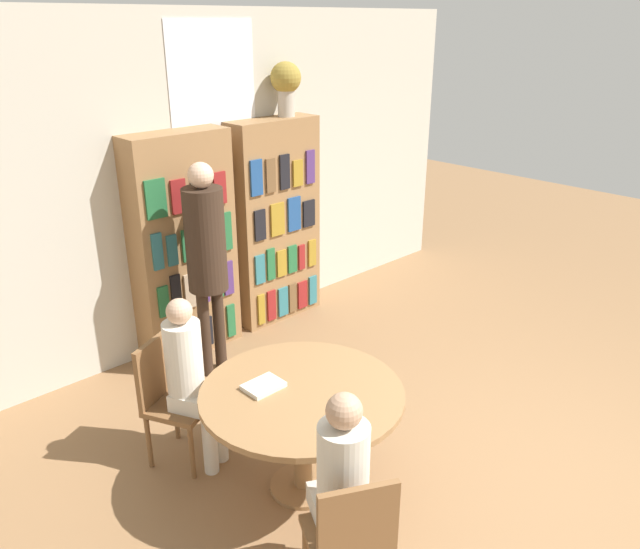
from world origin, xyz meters
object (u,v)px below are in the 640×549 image
at_px(flower_vase, 286,83).
at_px(reading_table, 302,407).
at_px(bookshelf_left, 184,247).
at_px(bookshelf_right, 275,222).
at_px(librarian_standing, 206,248).
at_px(seated_reader_right, 340,480).
at_px(chair_near_camera, 351,538).
at_px(seated_reader_left, 191,374).
at_px(chair_left_side, 170,394).

xyz_separation_m(flower_vase, reading_table, (-1.77, -2.15, -1.70)).
bearing_deg(flower_vase, bookshelf_left, -179.79).
distance_m(bookshelf_right, flower_vase, 1.34).
distance_m(reading_table, librarian_standing, 1.78).
relative_size(flower_vase, seated_reader_right, 0.40).
bearing_deg(flower_vase, librarian_standing, -159.19).
relative_size(flower_vase, librarian_standing, 0.27).
xyz_separation_m(bookshelf_left, chair_near_camera, (-0.99, -3.01, -0.50)).
xyz_separation_m(bookshelf_left, reading_table, (-0.53, -2.15, -0.37)).
height_order(bookshelf_left, seated_reader_right, bookshelf_left).
xyz_separation_m(flower_vase, seated_reader_right, (-2.14, -2.86, -1.62)).
relative_size(reading_table, librarian_standing, 0.69).
height_order(bookshelf_right, seated_reader_right, bookshelf_right).
bearing_deg(seated_reader_left, flower_vase, -171.86).
height_order(bookshelf_left, seated_reader_left, bookshelf_left).
bearing_deg(seated_reader_left, chair_near_camera, 59.99).
bearing_deg(chair_near_camera, bookshelf_left, 99.81).
distance_m(chair_left_side, seated_reader_left, 0.27).
xyz_separation_m(flower_vase, seated_reader_left, (-2.12, -1.44, -1.64)).
height_order(bookshelf_left, chair_left_side, bookshelf_left).
height_order(bookshelf_left, bookshelf_right, same).
bearing_deg(chair_left_side, bookshelf_right, -173.86).
distance_m(chair_near_camera, chair_left_side, 1.75).
xyz_separation_m(chair_near_camera, seated_reader_left, (0.11, 1.58, 0.19)).
distance_m(chair_left_side, librarian_standing, 1.33).
relative_size(seated_reader_left, librarian_standing, 0.67).
bearing_deg(librarian_standing, bookshelf_right, 23.55).
xyz_separation_m(seated_reader_right, librarian_standing, (0.81, 2.35, 0.44)).
bearing_deg(seated_reader_right, chair_left_side, 119.95).
xyz_separation_m(bookshelf_right, reading_table, (-1.58, -2.15, -0.37)).
bearing_deg(chair_near_camera, seated_reader_left, 113.99).
relative_size(reading_table, chair_near_camera, 1.42).
relative_size(bookshelf_left, seated_reader_right, 1.61).
xyz_separation_m(chair_near_camera, chair_left_side, (0.03, 1.75, 0.00)).
xyz_separation_m(seated_reader_left, seated_reader_right, (-0.03, -1.42, 0.01)).
bearing_deg(librarian_standing, chair_left_side, -138.45).
bearing_deg(bookshelf_right, chair_near_camera, -124.15).
bearing_deg(chair_near_camera, reading_table, 90.00).
distance_m(bookshelf_left, chair_left_side, 1.67).
bearing_deg(reading_table, chair_near_camera, -117.97).
height_order(seated_reader_right, librarian_standing, librarian_standing).
distance_m(flower_vase, chair_near_camera, 4.17).
bearing_deg(librarian_standing, reading_table, -104.74).
height_order(seated_reader_left, seated_reader_right, seated_reader_right).
bearing_deg(seated_reader_right, bookshelf_right, 83.50).
distance_m(seated_reader_left, librarian_standing, 1.30).
bearing_deg(reading_table, librarian_standing, 75.26).
xyz_separation_m(reading_table, seated_reader_right, (-0.38, -0.71, 0.08)).
bearing_deg(seated_reader_right, librarian_standing, 99.01).
relative_size(chair_left_side, seated_reader_left, 0.73).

